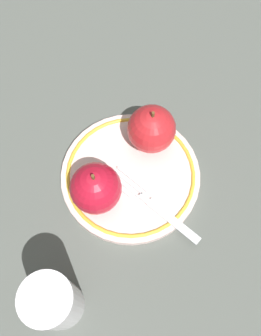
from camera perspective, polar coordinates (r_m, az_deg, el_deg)
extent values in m
plane|color=#4F544E|center=(0.58, 1.15, -1.71)|extent=(2.00, 2.00, 0.00)
cylinder|color=beige|center=(0.57, 0.00, -1.18)|extent=(0.21, 0.21, 0.01)
torus|color=gold|center=(0.57, 0.00, -0.93)|extent=(0.20, 0.20, 0.01)
sphere|color=#B01226|center=(0.52, -5.32, -3.09)|extent=(0.07, 0.07, 0.07)
cylinder|color=brown|center=(0.48, -5.72, -1.43)|extent=(0.00, 0.00, 0.01)
sphere|color=#B41F24|center=(0.56, 3.22, 5.94)|extent=(0.07, 0.07, 0.07)
cylinder|color=brown|center=(0.52, 3.45, 8.11)|extent=(0.00, 0.00, 0.01)
cube|color=silver|center=(0.54, 6.47, -8.09)|extent=(0.09, 0.03, 0.00)
cube|color=silver|center=(0.55, 2.08, -4.61)|extent=(0.02, 0.01, 0.00)
cube|color=silver|center=(0.56, -0.03, -1.38)|extent=(0.06, 0.02, 0.00)
cube|color=silver|center=(0.56, -0.57, -1.95)|extent=(0.06, 0.02, 0.00)
cube|color=silver|center=(0.56, -1.11, -2.53)|extent=(0.06, 0.02, 0.00)
cube|color=silver|center=(0.56, -1.66, -3.11)|extent=(0.06, 0.02, 0.00)
cylinder|color=silver|center=(0.49, -11.58, -19.43)|extent=(0.06, 0.06, 0.11)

